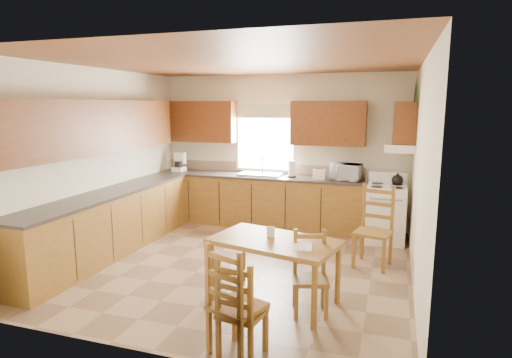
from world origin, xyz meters
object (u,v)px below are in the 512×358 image
(chair_near_left, at_px, (242,306))
(chair_far_right, at_px, (373,227))
(stove, at_px, (386,214))
(chair_near_right, at_px, (237,299))
(microwave, at_px, (346,172))
(chair_far_left, at_px, (310,274))
(dining_table, at_px, (274,271))

(chair_near_left, height_order, chair_far_right, chair_far_right)
(stove, relative_size, chair_near_right, 0.88)
(microwave, distance_m, chair_near_right, 4.00)
(chair_near_right, bearing_deg, chair_far_right, -91.81)
(stove, bearing_deg, chair_near_right, -108.29)
(chair_far_left, bearing_deg, dining_table, 146.29)
(chair_far_left, bearing_deg, chair_far_right, 54.43)
(microwave, relative_size, dining_table, 0.34)
(chair_near_left, relative_size, chair_far_left, 1.02)
(chair_near_right, xyz_separation_m, chair_far_left, (0.47, 0.91, -0.07))
(chair_near_right, bearing_deg, dining_table, -72.01)
(chair_near_left, relative_size, chair_near_right, 0.88)
(microwave, height_order, chair_far_right, microwave)
(stove, height_order, dining_table, stove)
(microwave, distance_m, dining_table, 3.01)
(stove, relative_size, chair_far_left, 1.03)
(dining_table, xyz_separation_m, chair_far_left, (0.43, -0.13, 0.07))
(chair_near_right, xyz_separation_m, chair_far_right, (1.02, 2.49, 0.04))
(chair_near_left, height_order, chair_near_right, chair_near_right)
(chair_near_right, bearing_deg, microwave, -76.49)
(stove, relative_size, microwave, 1.95)
(stove, xyz_separation_m, chair_far_right, (-0.13, -1.17, 0.10))
(stove, distance_m, chair_far_right, 1.19)
(chair_far_right, bearing_deg, dining_table, -111.58)
(chair_near_right, distance_m, chair_far_right, 2.69)
(microwave, height_order, dining_table, microwave)
(microwave, bearing_deg, stove, -12.98)
(microwave, relative_size, chair_near_left, 0.52)
(dining_table, bearing_deg, microwave, 94.37)
(microwave, xyz_separation_m, chair_far_right, (0.54, -1.44, -0.51))
(microwave, xyz_separation_m, chair_far_left, (-0.00, -3.03, -0.62))
(chair_far_left, bearing_deg, chair_near_right, -133.75)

